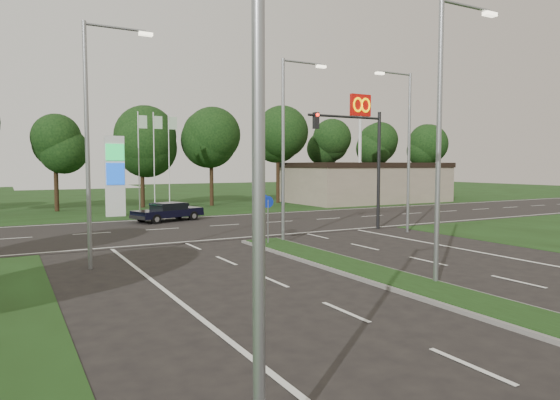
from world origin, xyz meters
TOP-DOWN VIEW (x-y plane):
  - verge_far at (0.00, 55.00)m, footprint 160.00×50.00m
  - cross_road at (0.00, 24.00)m, footprint 160.00×12.00m
  - median_kerb at (0.00, 4.00)m, footprint 2.00×26.00m
  - commercial_building at (22.00, 36.00)m, footprint 16.00×9.00m
  - streetlight_median_near at (1.00, 6.00)m, footprint 2.53×0.22m
  - streetlight_median_far at (1.00, 16.00)m, footprint 2.53×0.22m
  - streetlight_left_near at (-8.30, 0.00)m, footprint 2.53×0.22m
  - streetlight_left_far at (-8.30, 14.00)m, footprint 2.53×0.22m
  - streetlight_right_far at (8.80, 16.00)m, footprint 2.53×0.22m
  - traffic_signal at (7.19, 18.00)m, footprint 5.10×0.42m
  - median_signs at (0.00, 16.40)m, footprint 1.16×1.76m
  - gas_pylon at (-3.79, 33.05)m, footprint 5.80×1.26m
  - mcdonalds_sign at (18.00, 31.97)m, footprint 2.20×0.47m
  - treeline_far at (0.10, 39.93)m, footprint 6.00×6.00m
  - navy_sedan at (-1.48, 28.01)m, footprint 5.02×3.26m

SIDE VIEW (x-z plane):
  - verge_far at x=0.00m, z-range -0.01..0.01m
  - cross_road at x=0.00m, z-range -0.01..0.01m
  - median_kerb at x=0.00m, z-range 0.00..0.12m
  - navy_sedan at x=-1.48m, z-range 0.05..1.33m
  - median_signs at x=0.00m, z-range 0.52..2.90m
  - commercial_building at x=22.00m, z-range 0.00..4.00m
  - gas_pylon at x=-3.79m, z-range -0.80..7.20m
  - traffic_signal at x=7.19m, z-range 1.15..8.15m
  - streetlight_median_near at x=1.00m, z-range 0.58..9.58m
  - streetlight_median_far at x=1.00m, z-range 0.58..9.58m
  - streetlight_left_near at x=-8.30m, z-range 0.58..9.58m
  - streetlight_left_far at x=-8.30m, z-range 0.58..9.58m
  - streetlight_right_far at x=8.80m, z-range 0.58..9.58m
  - treeline_far at x=0.10m, z-range 1.88..11.78m
  - mcdonalds_sign at x=18.00m, z-range 2.79..13.19m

